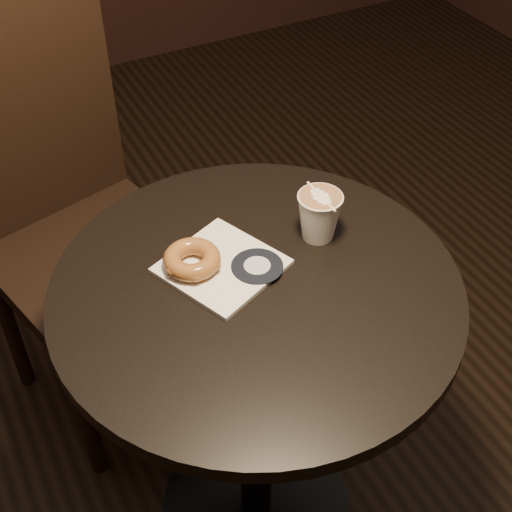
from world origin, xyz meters
The scene contains 5 objects.
cafe_table centered at (0.00, 0.00, 0.55)m, with size 0.70×0.70×0.75m.
chair centered at (-0.19, 0.59, 0.60)m, with size 0.52×0.52×1.08m.
pastry_bag centered at (-0.03, 0.06, 0.75)m, with size 0.18×0.18×0.01m, color white.
doughnut centered at (-0.08, 0.08, 0.77)m, with size 0.10×0.10×0.03m, color brown.
latte_cup centered at (0.16, 0.06, 0.80)m, with size 0.08×0.08×0.09m, color white, non-canonical shape.
Camera 1 is at (-0.39, -0.75, 1.60)m, focal length 50.00 mm.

